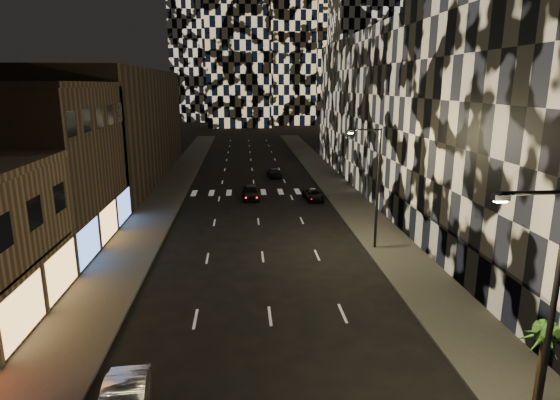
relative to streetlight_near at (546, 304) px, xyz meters
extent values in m
cube|color=#47443F|center=(-18.35, 40.00, -5.28)|extent=(4.00, 120.00, 0.15)
cube|color=#47443F|center=(1.65, 40.00, -5.28)|extent=(4.00, 120.00, 0.15)
cube|color=#4C4C47|center=(-16.25, 40.00, -5.28)|extent=(0.20, 120.00, 0.15)
cube|color=#4C4C47|center=(-0.45, 40.00, -5.28)|extent=(0.20, 120.00, 0.15)
cube|color=#4E3D2C|center=(-25.35, 23.50, 0.65)|extent=(10.00, 15.00, 12.00)
cube|color=#4E3D2C|center=(-25.35, 50.00, 1.65)|extent=(10.00, 40.00, 14.00)
cube|color=#383838|center=(3.95, 14.50, -3.85)|extent=(0.60, 25.00, 3.00)
cube|color=#232326|center=(11.65, 47.00, 3.65)|extent=(16.00, 40.00, 18.00)
cylinder|color=black|center=(0.25, 0.00, -0.70)|extent=(0.20, 0.20, 9.00)
cylinder|color=black|center=(-0.85, 0.00, 3.70)|extent=(2.20, 0.14, 0.14)
cube|color=black|center=(-1.95, 0.00, 3.58)|extent=(0.50, 0.25, 0.18)
cube|color=#FFEAB2|center=(-1.95, 0.00, 3.46)|extent=(0.35, 0.18, 0.06)
cylinder|color=black|center=(0.25, 20.00, -0.70)|extent=(0.20, 0.20, 9.00)
cylinder|color=black|center=(-0.85, 20.00, 3.70)|extent=(2.20, 0.14, 0.14)
cube|color=black|center=(-1.95, 20.00, 3.58)|extent=(0.50, 0.25, 0.18)
cube|color=#FFEAB2|center=(-1.95, 20.00, 3.46)|extent=(0.35, 0.18, 0.06)
imported|color=black|center=(-8.85, 36.73, -4.59)|extent=(1.99, 4.55, 1.53)
imported|color=black|center=(-5.47, 48.93, -4.76)|extent=(2.02, 4.25, 1.20)
imported|color=black|center=(-2.14, 35.64, -4.80)|extent=(2.13, 4.08, 1.10)
cylinder|color=#47331E|center=(0.65, 0.67, -3.44)|extent=(0.26, 0.26, 3.53)
sphere|color=#284F1C|center=(0.65, 0.67, -1.51)|extent=(0.77, 0.77, 0.77)
cone|color=#284F1C|center=(0.92, 0.68, -1.56)|extent=(1.54, 0.36, 0.93)
cone|color=#284F1C|center=(0.81, 0.89, -1.56)|extent=(1.16, 1.41, 0.93)
cone|color=#284F1C|center=(0.58, 0.93, -1.56)|extent=(0.69, 1.56, 0.93)
cone|color=#284F1C|center=(0.39, 0.78, -1.56)|extent=(1.52, 0.90, 0.93)
cone|color=#284F1C|center=(0.40, 0.54, -1.56)|extent=(1.50, 0.98, 0.93)
cone|color=#284F1C|center=(0.59, 0.40, -1.56)|extent=(0.60, 1.56, 0.93)
cone|color=#284F1C|center=(0.82, 0.46, -1.56)|extent=(1.23, 1.37, 0.93)
camera|label=1|loc=(-9.64, -13.04, 6.88)|focal=30.00mm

